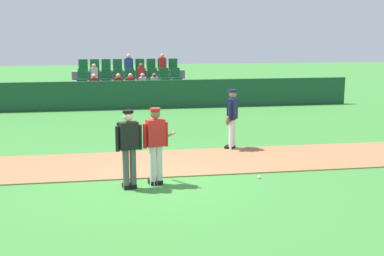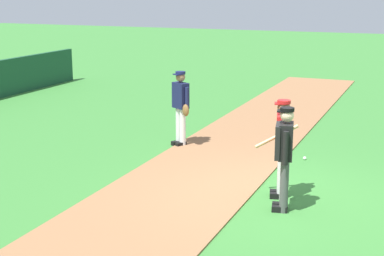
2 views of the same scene
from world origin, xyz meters
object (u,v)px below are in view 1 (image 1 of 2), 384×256
at_px(runner_navy_jersey, 232,117).
at_px(baseball, 259,177).
at_px(batter_red_jersey, 156,143).
at_px(umpire_home_plate, 129,145).

xyz_separation_m(runner_navy_jersey, baseball, (-0.05, -2.95, -0.93)).
relative_size(batter_red_jersey, runner_navy_jersey, 1.00).
bearing_deg(umpire_home_plate, runner_navy_jersey, 46.04).
xyz_separation_m(batter_red_jersey, umpire_home_plate, (-0.61, -0.19, 0.03)).
bearing_deg(batter_red_jersey, runner_navy_jersey, 50.57).
distance_m(runner_navy_jersey, baseball, 3.09).
xyz_separation_m(umpire_home_plate, baseball, (3.04, 0.26, -0.96)).
height_order(batter_red_jersey, umpire_home_plate, same).
height_order(batter_red_jersey, runner_navy_jersey, same).
relative_size(umpire_home_plate, baseball, 23.78).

